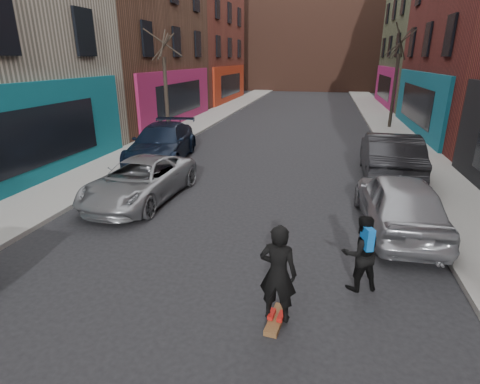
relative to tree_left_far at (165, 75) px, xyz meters
The scene contains 12 objects.
sidewalk_left 12.45m from the tree_left_far, 90.24° to the left, with size 2.50×84.00×0.13m, color gray.
sidewalk_right 17.61m from the tree_left_far, 43.95° to the left, with size 2.50×84.00×0.13m, color gray.
building_far 38.67m from the tree_left_far, 80.73° to the left, with size 40.00×10.00×14.00m, color #47281E.
tree_left_far is the anchor object (origin of this frame).
tree_right_far 13.78m from the tree_left_far, 25.82° to the left, with size 2.00×2.00×6.80m, color black, non-canonical shape.
parked_left_far 9.88m from the tree_left_far, 72.35° to the right, with size 2.14×4.63×1.29m, color gray.
parked_left_end 5.41m from the tree_left_far, 70.29° to the right, with size 2.19×5.39×1.56m, color black.
parked_right_far 14.37m from the tree_left_far, 42.79° to the right, with size 1.80×4.48×1.53m, color gray.
parked_right_end 12.13m from the tree_left_far, 24.50° to the right, with size 1.80×5.16×1.70m, color black.
skateboard 16.33m from the tree_left_far, 60.79° to the right, with size 0.22×0.80×0.10m, color brown.
skateboarder 16.17m from the tree_left_far, 60.79° to the right, with size 0.62×0.41×1.71m, color black.
pedestrian 15.82m from the tree_left_far, 53.85° to the right, with size 0.90×0.80×1.52m.
Camera 1 is at (2.15, -1.20, 4.23)m, focal length 28.00 mm.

